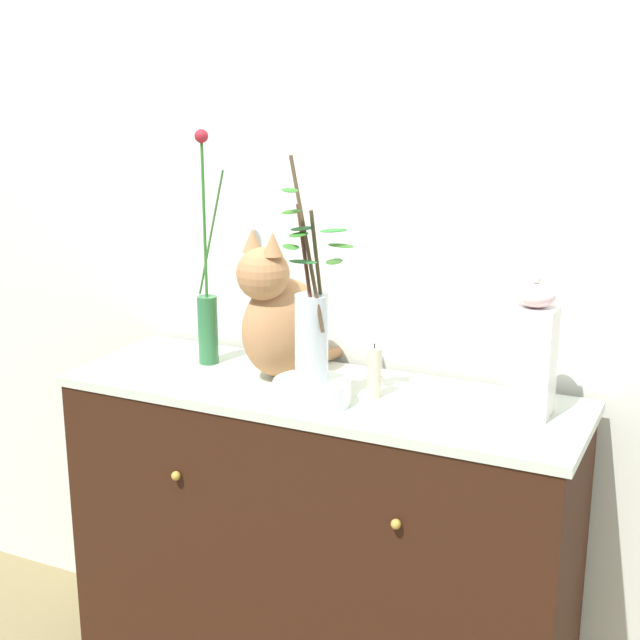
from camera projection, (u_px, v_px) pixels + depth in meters
name	position (u px, v px, depth m)	size (l,w,h in m)	color
wall_back	(366.00, 230.00, 2.46)	(4.40, 0.08, 2.60)	silver
sideboard	(320.00, 554.00, 2.42)	(1.34, 0.45, 0.94)	black
cat_sitting	(280.00, 317.00, 2.35)	(0.24, 0.41, 0.40)	#B0784B
vase_slim_green	(207.00, 311.00, 2.46)	(0.09, 0.05, 0.63)	#2D693B
bowl_porcelain	(312.00, 392.00, 2.18)	(0.19, 0.19, 0.06)	white
vase_glass_clear	(311.00, 326.00, 2.14)	(0.16, 0.18, 0.54)	silver
jar_lidded_porcelain	(532.00, 351.00, 2.08)	(0.10, 0.10, 0.34)	silver
candle_pillar	(375.00, 372.00, 2.22)	(0.04, 0.04, 0.14)	beige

